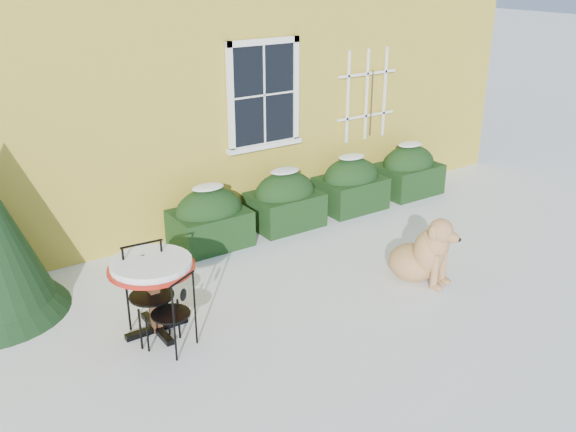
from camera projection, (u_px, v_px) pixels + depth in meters
ground at (336, 314)px, 7.51m from camera, size 80.00×80.00×0.00m
hedge_row at (319, 193)px, 10.17m from camera, size 4.95×0.80×0.91m
bistro_table at (152, 273)px, 6.89m from camera, size 0.94×0.94×0.87m
patio_chair_near at (173, 312)px, 6.69m from camera, size 0.52×0.52×0.87m
patio_chair_far at (150, 291)px, 6.95m from camera, size 0.50×0.49×1.02m
dog at (424, 254)px, 8.14m from camera, size 0.74×1.04×0.93m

